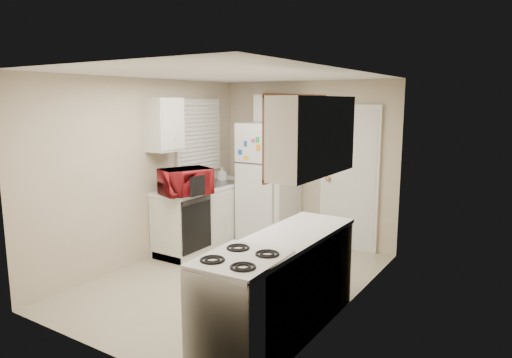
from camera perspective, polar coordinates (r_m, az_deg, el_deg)
The scene contains 19 objects.
floor at distance 5.59m, azimuth -2.83°, elevation -12.45°, with size 3.80×3.80×0.00m, color #C1B899.
ceiling at distance 5.19m, azimuth -3.05°, elevation 12.94°, with size 3.80×3.80×0.00m, color white.
wall_left at distance 6.17m, azimuth -13.59°, elevation 0.98°, with size 3.80×3.80×0.00m, color #C0B197.
wall_right at distance 4.60m, azimuth 11.42°, elevation -1.85°, with size 3.80×3.80×0.00m, color #C0B197.
wall_back at distance 6.87m, azimuth 6.30°, elevation 2.07°, with size 2.80×2.80×0.00m, color #C0B197.
wall_front at distance 3.90m, azimuth -19.40°, elevation -4.28°, with size 2.80×2.80×0.00m, color #C0B197.
left_counter at distance 6.76m, azimuth -6.06°, elevation -4.52°, with size 0.60×1.80×0.90m, color silver.
dishwasher at distance 6.13m, azimuth -7.44°, elevation -5.67°, with size 0.03×0.58×0.72m, color black.
sink at distance 6.79m, azimuth -5.33°, elevation -0.91°, with size 0.54×0.74×0.16m, color gray.
microwave at distance 6.01m, azimuth -8.80°, elevation -0.54°, with size 0.34×0.62×0.41m, color maroon.
soap_bottle at distance 7.02m, azimuth -4.26°, elevation 0.61°, with size 0.09×0.10×0.21m, color white.
window_blinds at distance 6.86m, azimuth -7.15°, elevation 5.40°, with size 0.10×0.98×1.08m, color silver.
upper_cabinet_left at distance 6.16m, azimuth -11.36°, elevation 6.66°, with size 0.30×0.45×0.70m, color silver.
refrigerator at distance 6.78m, azimuth 1.64°, elevation -0.57°, with size 0.74×0.72×1.80m, color silver.
cabinet_over_fridge at distance 6.87m, azimuth 2.84°, elevation 8.81°, with size 0.70×0.30×0.40m, color silver.
interior_door at distance 6.59m, azimuth 11.58°, elevation 0.01°, with size 0.86×0.06×2.08m, color silver.
right_counter at distance 4.25m, azimuth 3.14°, elevation -13.26°, with size 0.60×2.00×0.90m, color silver.
stove at distance 3.75m, azimuth -1.92°, elevation -16.57°, with size 0.59×0.73×0.89m, color silver.
upper_cabinet_right at distance 4.12m, azimuth 7.21°, elevation 5.37°, with size 0.30×1.20×0.70m, color silver.
Camera 1 is at (3.01, -4.21, 2.11)m, focal length 32.00 mm.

